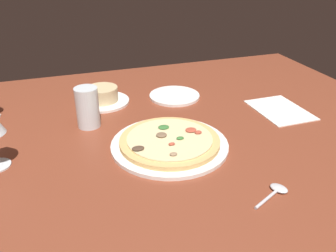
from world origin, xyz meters
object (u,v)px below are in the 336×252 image
Objects in this scene: spoon at (276,191)px; ramekin_on_saucer at (102,96)px; side_plate at (174,96)px; paper_menu at (280,110)px; water_glass at (88,110)px; pizza_main at (170,143)px.

ramekin_on_saucer is at bearing 114.44° from spoon.
side_plate is 35.19cm from paper_menu.
ramekin_on_saucer reaches higher than paper_menu.
pizza_main is at bearing -45.47° from water_glass.
side_plate is (30.74, 12.41, -4.60)cm from water_glass.
pizza_main is at bearing -111.69° from side_plate.
ramekin_on_saucer is at bearing 172.71° from side_plate.
spoon is at bearing -87.06° from side_plate.
ramekin_on_saucer reaches higher than pizza_main.
side_plate is (24.26, -3.10, -1.76)cm from ramekin_on_saucer.
ramekin_on_saucer is 57.79cm from paper_menu.
water_glass reaches higher than paper_menu.
water_glass is at bearing -158.01° from side_plate.
water_glass is 1.14× the size of spoon.
spoon reaches higher than paper_menu.
paper_menu is (28.21, -21.03, -0.30)cm from side_plate.
paper_menu is at bearing 54.63° from spoon.
side_plate is at bearing 68.31° from pizza_main.
paper_menu is at bearing -36.71° from side_plate.
ramekin_on_saucer is at bearing 154.65° from paper_menu.
ramekin_on_saucer is at bearing 67.32° from water_glass.
spoon reaches higher than side_plate.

